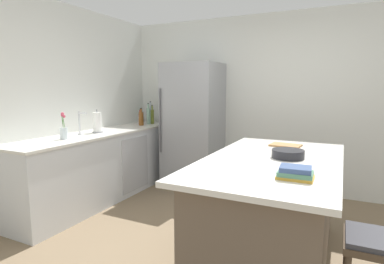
% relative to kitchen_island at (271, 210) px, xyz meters
% --- Properties ---
extents(ground_plane, '(7.20, 7.20, 0.00)m').
position_rel_kitchen_island_xyz_m(ground_plane, '(-0.34, -0.19, -0.47)').
color(ground_plane, '#7A664C').
extents(wall_rear, '(6.00, 0.10, 2.60)m').
position_rel_kitchen_island_xyz_m(wall_rear, '(-0.34, 2.06, 0.83)').
color(wall_rear, silver).
rests_on(wall_rear, ground_plane).
extents(wall_left, '(0.10, 6.00, 2.60)m').
position_rel_kitchen_island_xyz_m(wall_left, '(-2.79, -0.19, 0.83)').
color(wall_left, silver).
rests_on(wall_left, ground_plane).
extents(counter_run_left, '(0.66, 2.72, 0.94)m').
position_rel_kitchen_island_xyz_m(counter_run_left, '(-2.43, 0.57, -0.00)').
color(counter_run_left, silver).
rests_on(counter_run_left, ground_plane).
extents(kitchen_island, '(1.09, 2.01, 0.93)m').
position_rel_kitchen_island_xyz_m(kitchen_island, '(0.00, 0.00, 0.00)').
color(kitchen_island, brown).
rests_on(kitchen_island, ground_plane).
extents(refrigerator, '(0.81, 0.73, 1.90)m').
position_rel_kitchen_island_xyz_m(refrigerator, '(-1.56, 1.66, 0.48)').
color(refrigerator, '#93969B').
rests_on(refrigerator, ground_plane).
extents(bar_stool, '(0.36, 0.36, 0.69)m').
position_rel_kitchen_island_xyz_m(bar_stool, '(0.75, -0.68, 0.09)').
color(bar_stool, '#473828').
rests_on(bar_stool, ground_plane).
extents(sink_faucet, '(0.15, 0.05, 0.30)m').
position_rel_kitchen_island_xyz_m(sink_faucet, '(-2.48, 0.25, 0.62)').
color(sink_faucet, silver).
rests_on(sink_faucet, counter_run_left).
extents(flower_vase, '(0.09, 0.09, 0.32)m').
position_rel_kitchen_island_xyz_m(flower_vase, '(-2.40, -0.08, 0.56)').
color(flower_vase, silver).
rests_on(flower_vase, counter_run_left).
extents(paper_towel_roll, '(0.14, 0.14, 0.31)m').
position_rel_kitchen_island_xyz_m(paper_towel_roll, '(-2.44, 0.51, 0.60)').
color(paper_towel_roll, gray).
rests_on(paper_towel_roll, counter_run_left).
extents(soda_bottle, '(0.06, 0.06, 0.37)m').
position_rel_kitchen_island_xyz_m(soda_bottle, '(-2.45, 1.82, 0.61)').
color(soda_bottle, silver).
rests_on(soda_bottle, counter_run_left).
extents(olive_oil_bottle, '(0.06, 0.06, 0.31)m').
position_rel_kitchen_island_xyz_m(olive_oil_bottle, '(-2.35, 1.71, 0.59)').
color(olive_oil_bottle, olive).
rests_on(olive_oil_bottle, counter_run_left).
extents(gin_bottle, '(0.06, 0.06, 0.35)m').
position_rel_kitchen_island_xyz_m(gin_bottle, '(-2.37, 1.63, 0.60)').
color(gin_bottle, '#8CB79E').
rests_on(gin_bottle, counter_run_left).
extents(hot_sauce_bottle, '(0.05, 0.05, 0.24)m').
position_rel_kitchen_island_xyz_m(hot_sauce_bottle, '(-2.46, 1.53, 0.56)').
color(hot_sauce_bottle, red).
rests_on(hot_sauce_bottle, counter_run_left).
extents(whiskey_bottle, '(0.08, 0.08, 0.28)m').
position_rel_kitchen_island_xyz_m(whiskey_bottle, '(-2.37, 1.43, 0.58)').
color(whiskey_bottle, brown).
rests_on(whiskey_bottle, counter_run_left).
extents(cookbook_stack, '(0.23, 0.18, 0.08)m').
position_rel_kitchen_island_xyz_m(cookbook_stack, '(0.26, -0.54, 0.50)').
color(cookbook_stack, gold).
rests_on(cookbook_stack, kitchen_island).
extents(mixing_bowl, '(0.28, 0.28, 0.07)m').
position_rel_kitchen_island_xyz_m(mixing_bowl, '(0.11, 0.08, 0.50)').
color(mixing_bowl, black).
rests_on(mixing_bowl, kitchen_island).
extents(cutting_board, '(0.32, 0.24, 0.02)m').
position_rel_kitchen_island_xyz_m(cutting_board, '(0.00, 0.64, 0.47)').
color(cutting_board, '#9E7042').
rests_on(cutting_board, kitchen_island).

